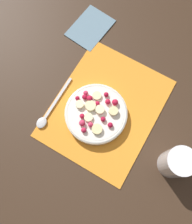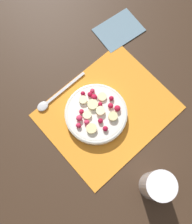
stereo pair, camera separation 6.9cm
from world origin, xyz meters
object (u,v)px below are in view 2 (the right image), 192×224
(fruit_bowl, at_px, (96,113))
(drinking_glass, at_px, (157,186))
(spoon, at_px, (52,99))
(napkin, at_px, (119,30))

(fruit_bowl, bearing_deg, drinking_glass, -94.19)
(fruit_bowl, relative_size, drinking_glass, 1.71)
(spoon, xyz_separation_m, napkin, (0.35, 0.05, -0.01))
(napkin, bearing_deg, spoon, -172.39)
(drinking_glass, bearing_deg, fruit_bowl, 85.81)
(drinking_glass, relative_size, napkin, 0.68)
(drinking_glass, height_order, napkin, drinking_glass)
(spoon, relative_size, napkin, 1.15)
(spoon, height_order, napkin, spoon)
(fruit_bowl, xyz_separation_m, spoon, (-0.07, 0.14, -0.01))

